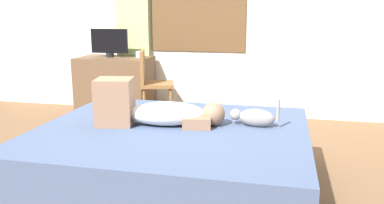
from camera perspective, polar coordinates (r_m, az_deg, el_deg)
The scene contains 9 objects.
ground_plane at distance 3.07m, azimuth -5.05°, elevation -12.17°, with size 16.00×16.00×0.00m, color brown.
bed at distance 2.93m, azimuth -2.82°, elevation -8.32°, with size 1.96×1.69×0.48m.
person_lying at distance 2.91m, azimuth -5.56°, elevation -1.09°, with size 0.94×0.41×0.34m.
cat at distance 2.90m, azimuth 8.90°, elevation -2.16°, with size 0.36×0.14×0.21m.
desk at distance 5.15m, azimuth -10.92°, elevation 2.25°, with size 0.90×0.56×0.74m.
tv_monitor at distance 5.11m, azimuth -11.77°, elevation 8.37°, with size 0.48×0.10×0.35m.
cup at distance 5.01m, azimuth -7.62°, elevation 6.79°, with size 0.08×0.08×0.08m, color white.
chair_by_desk at distance 4.69m, azimuth -5.86°, elevation 3.10°, with size 0.48×0.48×0.86m.
curtain_left at distance 5.27m, azimuth -8.53°, elevation 11.42°, with size 0.44×0.06×2.36m, color #ADCC75.
Camera 1 is at (0.89, -2.64, 1.29)m, focal length 37.16 mm.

